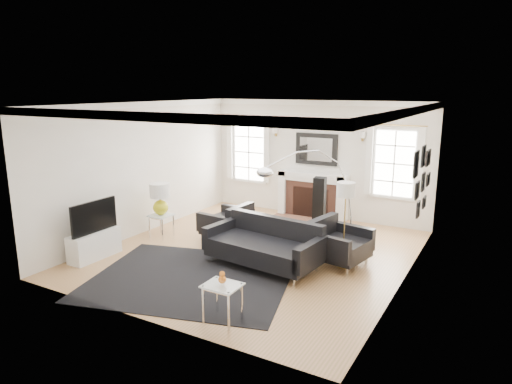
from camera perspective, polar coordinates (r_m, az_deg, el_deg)
The scene contains 25 objects.
floor at distance 8.81m, azimuth -0.09°, elevation -7.57°, with size 6.00×6.00×0.00m, color #9F7742.
back_wall at distance 11.09m, azimuth 7.59°, elevation 4.07°, with size 5.50×0.04×2.80m, color silver.
front_wall at distance 6.07m, azimuth -14.24°, elevation -3.60°, with size 5.50×0.04×2.80m, color silver.
left_wall at distance 10.04m, azimuth -13.89°, elevation 2.89°, with size 0.04×6.00×2.80m, color silver.
right_wall at distance 7.49m, azimuth 18.53°, elevation -0.76°, with size 0.04×6.00×2.80m, color silver.
ceiling at distance 8.26m, azimuth -0.10°, elevation 10.95°, with size 5.50×6.00×0.02m, color white.
crown_molding at distance 8.26m, azimuth -0.10°, elevation 10.53°, with size 5.50×6.00×0.12m, color white.
fireplace at distance 11.06m, azimuth 7.06°, elevation -0.46°, with size 1.70×0.69×1.11m.
mantel_mirror at distance 11.01m, azimuth 7.54°, elevation 5.33°, with size 1.05×0.07×0.75m.
window_left at distance 11.84m, azimuth -0.85°, elevation 5.03°, with size 1.24×0.15×1.62m.
window_right at distance 10.49m, azimuth 16.91°, elevation 3.45°, with size 1.24×0.15×1.62m.
gallery_wall at distance 8.72m, azimuth 20.06°, elevation 1.88°, with size 0.04×1.73×1.29m.
tv_unit at distance 8.95m, azimuth -19.54°, elevation -5.80°, with size 0.35×1.00×1.09m.
area_rug at distance 7.76m, azimuth -8.11°, elevation -10.60°, with size 3.20×2.66×0.01m, color black.
sofa at distance 8.10m, azimuth 1.18°, elevation -6.70°, with size 2.16×1.17×0.67m.
armchair_left at distance 9.47m, azimuth -3.46°, elevation -3.87°, with size 0.92×1.01×0.63m.
armchair_right at distance 8.30m, azimuth 10.11°, elevation -6.37°, with size 1.05×1.13×0.66m.
coffee_table at distance 8.38m, azimuth 0.57°, elevation -6.36°, with size 0.78×0.78×0.35m.
side_table_left at distance 9.81m, azimuth -11.77°, elevation -3.37°, with size 0.44×0.44×0.48m.
nesting_table at distance 6.24m, azimuth -4.22°, elevation -12.44°, with size 0.48×0.41×0.53m.
gourd_lamp at distance 9.69m, azimuth -11.90°, elevation -0.59°, with size 0.42×0.42×0.68m.
orange_vase at distance 6.15m, azimuth -4.25°, elevation -10.66°, with size 0.11×0.11×0.17m.
arc_floor_lamp at distance 8.14m, azimuth 6.67°, elevation -1.00°, with size 1.49×1.38×2.10m.
stick_floor_lamp at distance 7.88m, azimuth 11.16°, elevation -0.25°, with size 0.31×0.31×1.53m.
speaker_tower at distance 9.88m, azimuth 7.90°, elevation -1.69°, with size 0.25×0.25×1.23m, color black.
Camera 1 is at (4.07, -7.18, 3.09)m, focal length 32.00 mm.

